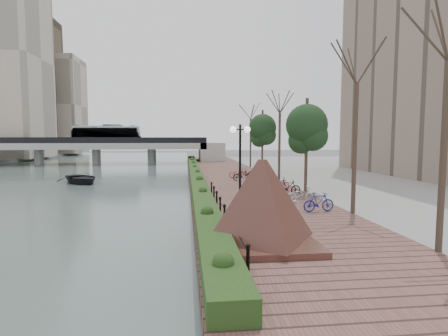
{
  "coord_description": "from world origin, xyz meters",
  "views": [
    {
      "loc": [
        -0.32,
        -14.47,
        4.25
      ],
      "look_at": [
        2.55,
        11.73,
        2.0
      ],
      "focal_mm": 28.0,
      "sensor_mm": 36.0,
      "label": 1
    }
  ],
  "objects": [
    {
      "name": "hedge",
      "position": [
        0.6,
        20.0,
        0.8
      ],
      "size": [
        1.1,
        56.0,
        0.6
      ],
      "primitive_type": "cube",
      "color": "#1D3714",
      "rests_on": "promenade"
    },
    {
      "name": "granite_monument",
      "position": [
        2.33,
        -2.56,
        2.03
      ],
      "size": [
        4.73,
        4.73,
        3.01
      ],
      "color": "#48251E",
      "rests_on": "promenade"
    },
    {
      "name": "promenade",
      "position": [
        4.0,
        17.5,
        0.25
      ],
      "size": [
        8.0,
        75.0,
        0.5
      ],
      "primitive_type": "cube",
      "color": "brown",
      "rests_on": "ground"
    },
    {
      "name": "boat",
      "position": [
        -10.15,
        19.47,
        0.51
      ],
      "size": [
        5.6,
        5.85,
        0.99
      ],
      "primitive_type": "imported",
      "rotation": [
        0.0,
        0.0,
        0.66
      ],
      "color": "black",
      "rests_on": "river_water"
    },
    {
      "name": "street_trees",
      "position": [
        8.0,
        12.68,
        3.69
      ],
      "size": [
        3.2,
        37.12,
        6.8
      ],
      "color": "#352A1F",
      "rests_on": "promenade"
    },
    {
      "name": "chain_fence",
      "position": [
        1.4,
        2.0,
        0.85
      ],
      "size": [
        0.1,
        14.1,
        0.7
      ],
      "color": "black",
      "rests_on": "promenade"
    },
    {
      "name": "lamppost",
      "position": [
        2.33,
        2.48,
        3.73
      ],
      "size": [
        1.02,
        0.32,
        4.43
      ],
      "color": "black",
      "rests_on": "promenade"
    },
    {
      "name": "ground",
      "position": [
        0.0,
        0.0,
        0.0
      ],
      "size": [
        220.0,
        220.0,
        0.0
      ],
      "primitive_type": "plane",
      "color": "#59595B",
      "rests_on": "ground"
    },
    {
      "name": "bicycle_parking",
      "position": [
        5.49,
        10.41,
        0.97
      ],
      "size": [
        2.4,
        17.32,
        1.0
      ],
      "color": "silver",
      "rests_on": "promenade"
    },
    {
      "name": "pedestrian",
      "position": [
        4.0,
        5.83,
        1.29
      ],
      "size": [
        0.63,
        0.47,
        1.58
      ],
      "primitive_type": "imported",
      "rotation": [
        0.0,
        0.0,
        3.3
      ],
      "color": "brown",
      "rests_on": "promenade"
    },
    {
      "name": "river_water",
      "position": [
        -15.0,
        25.0,
        0.01
      ],
      "size": [
        30.0,
        130.0,
        0.02
      ],
      "primitive_type": "cube",
      "color": "#43544F",
      "rests_on": "ground"
    },
    {
      "name": "inland_pavement",
      "position": [
        20.0,
        17.5,
        0.25
      ],
      "size": [
        24.0,
        75.0,
        0.5
      ],
      "primitive_type": "cube",
      "color": "gray",
      "rests_on": "ground"
    },
    {
      "name": "motorcycle",
      "position": [
        3.78,
        -0.09,
        0.95
      ],
      "size": [
        0.63,
        1.48,
        0.89
      ],
      "primitive_type": null,
      "rotation": [
        0.0,
        0.0,
        -0.13
      ],
      "color": "black",
      "rests_on": "promenade"
    },
    {
      "name": "bridge",
      "position": [
        -14.63,
        45.0,
        3.37
      ],
      "size": [
        36.0,
        10.77,
        6.5
      ],
      "color": "#B0B0AA",
      "rests_on": "ground"
    }
  ]
}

